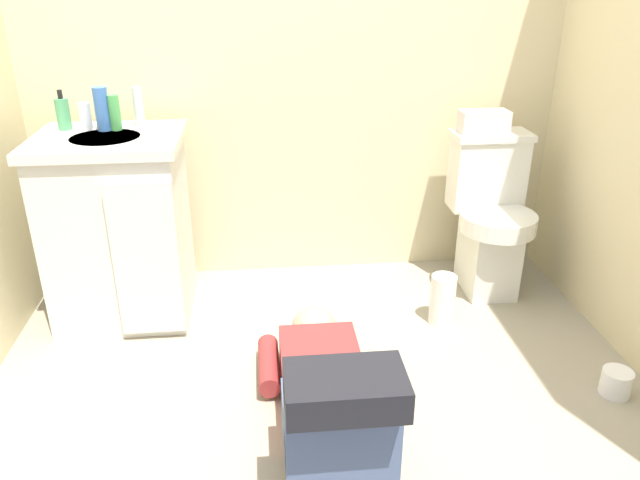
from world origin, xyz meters
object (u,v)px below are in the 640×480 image
Objects in this scene: faucet at (111,116)px; tissue_box at (484,122)px; soap_dispenser at (63,114)px; bottle_clear at (138,107)px; bottle_blue at (102,109)px; toilet at (490,216)px; person_plumber at (327,394)px; bottle_white at (85,116)px; toilet_paper_roll at (616,382)px; paper_towel_roll at (442,299)px; bottle_green at (115,113)px; vanity_cabinet at (120,227)px.

tissue_box is (1.65, 0.02, -0.07)m from faucet.
bottle_clear is (0.30, 0.04, 0.01)m from soap_dispenser.
faucet is at bearing 6.01° from soap_dispenser.
faucet is 0.56× the size of bottle_blue.
toilet reaches higher than person_plumber.
person_plumber is 1.54m from bottle_white.
soap_dispenser is 1.51× the size of toilet_paper_roll.
faucet is 1.63m from paper_towel_roll.
tissue_box is (-0.05, 0.09, 0.43)m from toilet.
bottle_clear is at bearing -179.72° from tissue_box.
person_plumber is 1.46m from bottle_green.
bottle_green is at bearing -7.29° from soap_dispenser.
bottle_blue is at bearing -9.32° from soap_dispenser.
toilet_paper_roll is (0.20, -0.87, -0.32)m from toilet.
bottle_green is at bearing -7.88° from bottle_white.
tissue_box is 0.84m from paper_towel_roll.
tissue_box is at bearing 0.28° from bottle_clear.
vanity_cabinet is at bearing -177.35° from toilet.
person_plumber is at bearing -52.68° from faucet.
bottle_blue is 0.05m from bottle_green.
soap_dispenser is 1.01× the size of bottle_clear.
bottle_green is (0.13, -0.02, 0.02)m from bottle_white.
bottle_blue is 0.15m from bottle_clear.
paper_towel_roll is at bearing 48.81° from person_plumber.
bottle_green is at bearing 76.95° from vanity_cabinet.
toilet is at bearing -3.01° from bottle_clear.
bottle_green is (0.03, -0.05, 0.02)m from faucet.
soap_dispenser is 0.93× the size of bottle_blue.
faucet is 0.06m from bottle_green.
vanity_cabinet is at bearing -48.35° from bottle_white.
bottle_green reaches higher than paper_towel_roll.
faucet is 2.27m from toilet_paper_roll.
soap_dispenser is 0.73× the size of paper_towel_roll.
bottle_white is at bearing -178.27° from tissue_box.
toilet is 3.29× the size of paper_towel_roll.
toilet_paper_roll is at bearing -25.02° from bottle_blue.
vanity_cabinet is (-1.69, -0.08, 0.05)m from toilet.
person_plumber is at bearing -173.94° from toilet_paper_roll.
toilet_paper_roll is at bearing -26.45° from faucet.
toilet_paper_roll is (2.08, -0.92, -0.84)m from soap_dispenser.
bottle_clear is (0.11, 0.16, 0.48)m from vanity_cabinet.
faucet is (-0.00, 0.15, 0.45)m from vanity_cabinet.
soap_dispenser reaches higher than toilet_paper_roll.
bottle_clear is at bearing 6.59° from soap_dispenser.
bottle_clear reaches higher than bottle_green.
bottle_green reaches higher than toilet.
bottle_white is at bearing 155.42° from toilet_paper_roll.
bottle_clear is (0.14, 0.06, -0.01)m from bottle_blue.
bottle_green is at bearing -61.24° from faucet.
bottle_blue is at bearing 179.76° from bottle_green.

